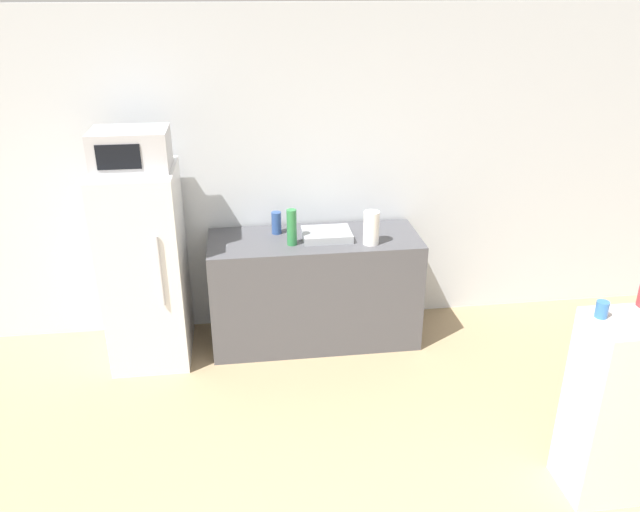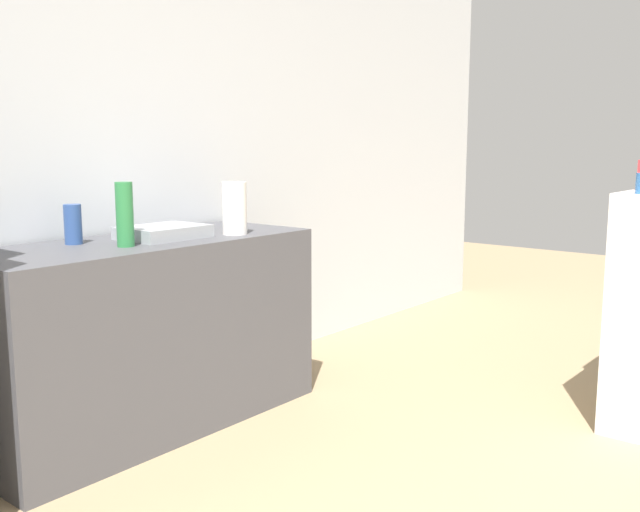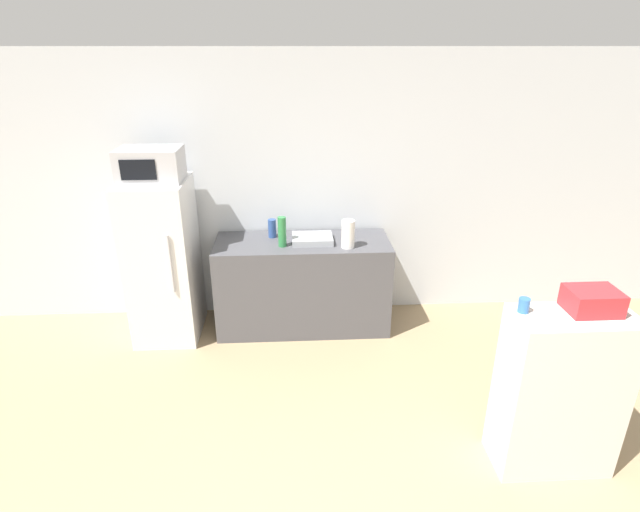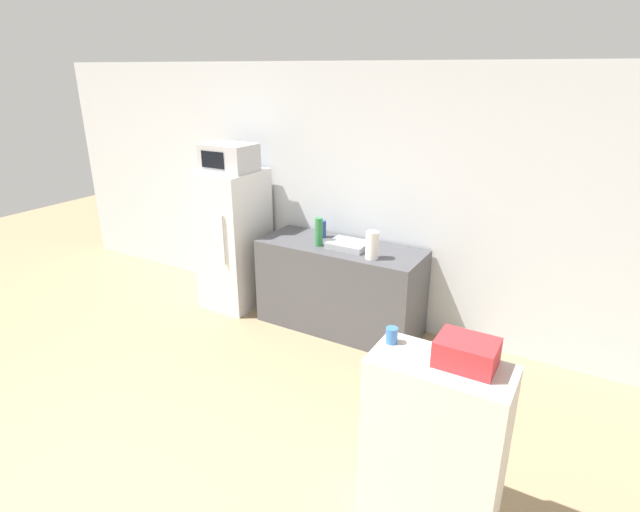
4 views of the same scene
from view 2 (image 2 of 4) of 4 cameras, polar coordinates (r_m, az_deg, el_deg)
The scene contains 6 objects.
wall_back at distance 3.58m, azimuth -20.18°, elevation 7.77°, with size 8.00×0.06×2.60m, color silver.
counter at distance 3.49m, azimuth -13.53°, elevation -6.07°, with size 1.65×0.63×0.90m, color #4C4C51.
sink_basin at distance 3.45m, azimuth -12.41°, elevation 1.89°, with size 0.38×0.29×0.06m, color #9EA3A8.
bottle_tall at distance 3.20m, azimuth -15.36°, elevation 3.22°, with size 0.08×0.08×0.28m, color #2D7F42.
bottle_short at distance 3.35m, azimuth -19.16°, elevation 2.41°, with size 0.08×0.08×0.18m, color #2D4C8C.
paper_towel_roll at distance 3.53m, azimuth -6.85°, elevation 3.81°, with size 0.12×0.12×0.26m, color white.
Camera 2 is at (-1.84, 0.30, 1.34)m, focal length 40.00 mm.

